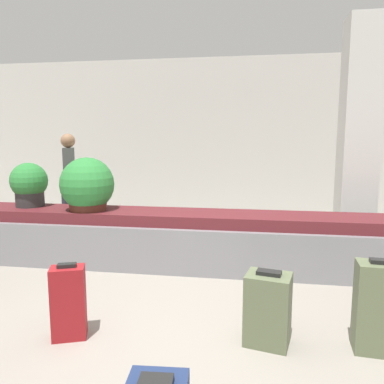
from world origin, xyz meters
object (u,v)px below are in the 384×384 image
pillar (359,136)px  potted_plant_1 (29,184)px  potted_plant_0 (87,186)px  suitcase_1 (69,302)px  suitcase_4 (268,309)px  traveler_0 (69,174)px  suitcase_2 (381,308)px

pillar → potted_plant_1: (-4.36, -1.08, -0.63)m
potted_plant_0 → potted_plant_1: 0.88m
pillar → potted_plant_0: bearing=-160.9°
suitcase_1 → potted_plant_0: (-0.62, 1.77, 0.69)m
suitcase_1 → suitcase_4: 1.55m
suitcase_4 → traveler_0: traveler_0 is taller
potted_plant_0 → suitcase_2: bearing=-28.2°
pillar → suitcase_2: size_ratio=4.53×
suitcase_1 → potted_plant_0: bearing=89.3°
suitcase_1 → traveler_0: traveler_0 is taller
potted_plant_0 → traveler_0: bearing=124.3°
suitcase_4 → potted_plant_0: 2.79m
suitcase_1 → potted_plant_0: size_ratio=0.91×
suitcase_2 → suitcase_4: bearing=-174.5°
potted_plant_1 → suitcase_2: bearing=-24.1°
suitcase_1 → potted_plant_1: size_ratio=1.05×
suitcase_1 → potted_plant_0: potted_plant_0 is taller
suitcase_4 → potted_plant_0: potted_plant_0 is taller
pillar → traveler_0: pillar is taller
suitcase_1 → potted_plant_1: (-1.49, 1.89, 0.68)m
pillar → suitcase_1: pillar is taller
pillar → potted_plant_1: bearing=-166.0°
potted_plant_0 → traveler_0: traveler_0 is taller
suitcase_2 → potted_plant_1: 4.26m
suitcase_1 → suitcase_2: size_ratio=0.86×
suitcase_1 → traveler_0: bearing=96.4°
suitcase_1 → traveler_0: 3.59m
suitcase_4 → potted_plant_0: size_ratio=0.87×
suitcase_4 → potted_plant_1: (-3.03, 1.73, 0.69)m
suitcase_2 → potted_plant_0: bearing=156.5°
pillar → suitcase_1: size_ratio=5.26×
pillar → suitcase_2: bearing=-100.3°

